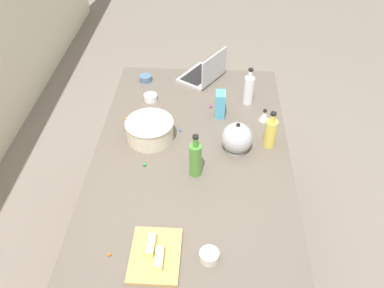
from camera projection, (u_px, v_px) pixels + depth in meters
ground_plane at (192, 243)px, 2.94m from camera, size 12.00×12.00×0.00m
island_counter at (192, 202)px, 2.64m from camera, size 1.82×1.12×0.90m
laptop at (205, 73)px, 2.90m from camera, size 0.38×0.36×0.22m
mixing_bowl_large at (150, 130)px, 2.39m from camera, size 0.29×0.29×0.13m
bottle_vinegar at (249, 90)px, 2.64m from camera, size 0.07×0.07×0.26m
bottle_olive at (195, 159)px, 2.14m from camera, size 0.07×0.07×0.26m
bottle_oil at (270, 133)px, 2.32m from camera, size 0.07×0.07×0.23m
kettle at (237, 138)px, 2.31m from camera, size 0.21×0.18×0.20m
cutting_board at (155, 255)px, 1.81m from camera, size 0.29×0.22×0.02m
butter_stick_left at (159, 258)px, 1.76m from camera, size 0.11×0.04×0.04m
butter_stick_right at (151, 245)px, 1.82m from camera, size 0.11×0.04×0.04m
ramekin_small at (146, 78)px, 2.90m from camera, size 0.09×0.09×0.04m
ramekin_medium at (151, 97)px, 2.71m from camera, size 0.09×0.09×0.04m
ramekin_wide at (209, 256)px, 1.79m from camera, size 0.09×0.09×0.04m
kitchen_timer at (264, 115)px, 2.54m from camera, size 0.07×0.07×0.08m
candy_bag at (220, 104)px, 2.55m from camera, size 0.09×0.06×0.17m
candy_0 at (180, 130)px, 2.47m from camera, size 0.01×0.01×0.01m
candy_2 at (232, 139)px, 2.41m from camera, size 0.02×0.02×0.02m
candy_3 at (125, 118)px, 2.57m from camera, size 0.01×0.01×0.01m
candy_4 at (109, 254)px, 1.81m from camera, size 0.01×0.01×0.01m
candy_5 at (211, 106)px, 2.66m from camera, size 0.02×0.02×0.02m
candy_6 at (145, 165)px, 2.25m from camera, size 0.02×0.02×0.02m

